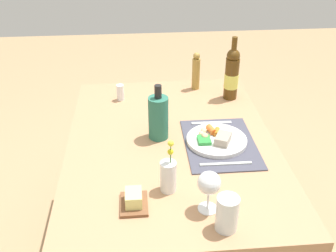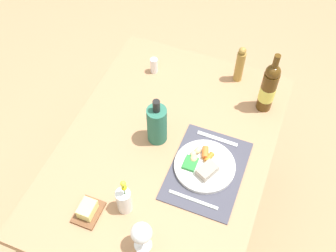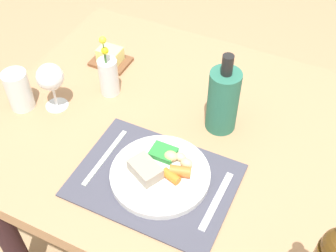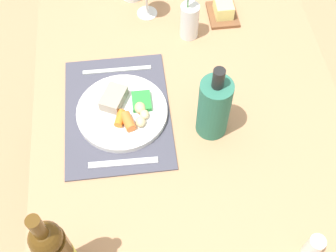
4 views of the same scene
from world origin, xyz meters
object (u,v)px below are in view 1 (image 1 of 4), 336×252
at_px(pepper_mill, 196,72).
at_px(salt_shaker, 120,93).
at_px(wine_bottle, 232,74).
at_px(water_tumbler, 227,215).
at_px(flower_vase, 168,175).
at_px(dinner_plate, 216,139).
at_px(knife, 211,123).
at_px(dining_table, 171,160).
at_px(butter_dish, 134,200).
at_px(cooler_bottle, 158,117).
at_px(wine_glass, 209,184).
at_px(fork, 226,164).

bearing_deg(pepper_mill, salt_shaker, 104.20).
height_order(wine_bottle, water_tumbler, wine_bottle).
height_order(flower_vase, pepper_mill, flower_vase).
xyz_separation_m(dinner_plate, knife, (0.17, -0.01, -0.01)).
bearing_deg(dining_table, wine_bottle, -41.64).
relative_size(flower_vase, pepper_mill, 1.02).
xyz_separation_m(knife, butter_dish, (-0.55, 0.38, 0.02)).
bearing_deg(butter_dish, dining_table, -22.96).
xyz_separation_m(cooler_bottle, pepper_mill, (0.50, -0.25, -0.00)).
bearing_deg(salt_shaker, dinner_plate, -137.25).
bearing_deg(water_tumbler, knife, -6.38).
bearing_deg(dinner_plate, wine_bottle, -20.15).
relative_size(dinner_plate, butter_dish, 2.09).
relative_size(knife, water_tumbler, 1.49).
relative_size(butter_dish, pepper_mill, 0.60).
xyz_separation_m(wine_bottle, wine_glass, (-0.86, 0.27, -0.02)).
relative_size(cooler_bottle, butter_dish, 2.02).
xyz_separation_m(water_tumbler, butter_dish, (0.14, 0.31, -0.03)).
relative_size(dinner_plate, salt_shaker, 3.08).
height_order(knife, butter_dish, butter_dish).
height_order(knife, wine_glass, wine_glass).
relative_size(fork, cooler_bottle, 0.83).
relative_size(dinner_plate, knife, 1.39).
relative_size(wine_glass, pepper_mill, 0.75).
height_order(wine_bottle, butter_dish, wine_bottle).
relative_size(cooler_bottle, water_tumbler, 2.00).
distance_m(dining_table, cooler_bottle, 0.22).
bearing_deg(cooler_bottle, dining_table, -125.40).
height_order(cooler_bottle, pepper_mill, cooler_bottle).
bearing_deg(flower_vase, fork, -62.04).
xyz_separation_m(dining_table, knife, (0.13, -0.21, 0.12)).
bearing_deg(salt_shaker, dining_table, -151.42).
distance_m(dining_table, wine_bottle, 0.60).
xyz_separation_m(dinner_plate, pepper_mill, (0.58, 0.01, 0.08)).
bearing_deg(cooler_bottle, wine_glass, -164.00).
height_order(butter_dish, pepper_mill, pepper_mill).
relative_size(dinner_plate, wine_glass, 1.68).
xyz_separation_m(cooler_bottle, water_tumbler, (-0.59, -0.19, -0.05)).
bearing_deg(wine_bottle, fork, 165.90).
height_order(dinner_plate, fork, dinner_plate).
distance_m(dinner_plate, knife, 0.17).
xyz_separation_m(dinner_plate, salt_shaker, (0.47, 0.43, 0.02)).
distance_m(cooler_bottle, wine_glass, 0.52).
height_order(dining_table, wine_glass, wine_glass).
bearing_deg(butter_dish, fork, -61.26).
xyz_separation_m(wine_bottle, pepper_mill, (0.14, 0.17, -0.04)).
xyz_separation_m(dinner_plate, cooler_bottle, (0.08, 0.25, 0.08)).
bearing_deg(pepper_mill, fork, -178.66).
bearing_deg(knife, dining_table, 123.41).
distance_m(salt_shaker, pepper_mill, 0.44).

